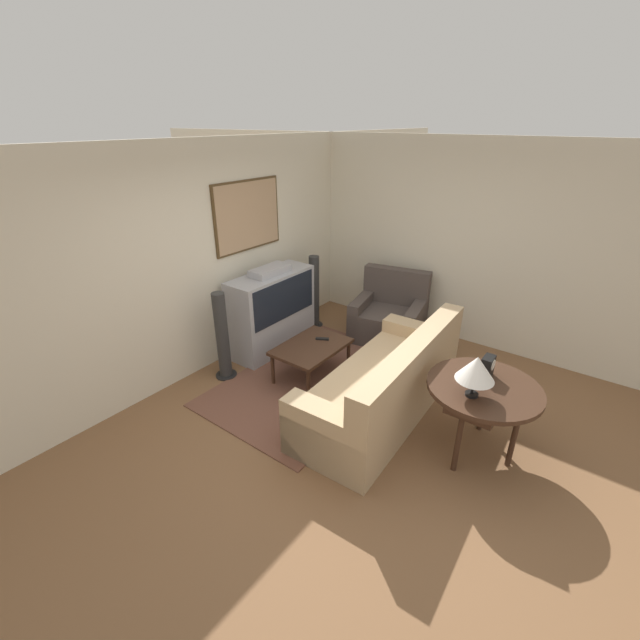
# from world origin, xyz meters

# --- Properties ---
(ground_plane) EXTENTS (12.00, 12.00, 0.00)m
(ground_plane) POSITION_xyz_m (0.00, 0.00, 0.00)
(ground_plane) COLOR brown
(wall_back) EXTENTS (12.00, 0.10, 2.70)m
(wall_back) POSITION_xyz_m (0.01, 2.13, 1.36)
(wall_back) COLOR beige
(wall_back) RESTS_ON ground_plane
(wall_right) EXTENTS (0.06, 12.00, 2.70)m
(wall_right) POSITION_xyz_m (2.63, 0.00, 1.35)
(wall_right) COLOR beige
(wall_right) RESTS_ON ground_plane
(area_rug) EXTENTS (2.53, 1.64, 0.01)m
(area_rug) POSITION_xyz_m (0.46, 0.81, 0.01)
(area_rug) COLOR brown
(area_rug) RESTS_ON ground_plane
(tv) EXTENTS (1.24, 0.47, 1.16)m
(tv) POSITION_xyz_m (0.80, 1.74, 0.55)
(tv) COLOR #9E9EA3
(tv) RESTS_ON ground_plane
(couch) EXTENTS (2.29, 0.99, 0.93)m
(couch) POSITION_xyz_m (0.45, -0.18, 0.33)
(couch) COLOR tan
(couch) RESTS_ON ground_plane
(armchair) EXTENTS (1.00, 1.09, 0.95)m
(armchair) POSITION_xyz_m (2.02, 0.64, 0.31)
(armchair) COLOR #473D38
(armchair) RESTS_ON ground_plane
(coffee_table) EXTENTS (0.90, 0.63, 0.44)m
(coffee_table) POSITION_xyz_m (0.52, 0.87, 0.39)
(coffee_table) COLOR #3D2619
(coffee_table) RESTS_ON ground_plane
(console_table) EXTENTS (1.00, 1.00, 0.73)m
(console_table) POSITION_xyz_m (0.44, -1.16, 0.66)
(console_table) COLOR #3D2619
(console_table) RESTS_ON ground_plane
(table_lamp) EXTENTS (0.32, 0.32, 0.38)m
(table_lamp) POSITION_xyz_m (0.22, -1.11, 1.00)
(table_lamp) COLOR black
(table_lamp) RESTS_ON console_table
(mantel_clock) EXTENTS (0.16, 0.10, 0.20)m
(mantel_clock) POSITION_xyz_m (0.60, -1.11, 0.84)
(mantel_clock) COLOR black
(mantel_clock) RESTS_ON console_table
(remote) EXTENTS (0.12, 0.16, 0.02)m
(remote) POSITION_xyz_m (0.72, 0.85, 0.45)
(remote) COLOR black
(remote) RESTS_ON coffee_table
(speaker_tower_left) EXTENTS (0.26, 0.26, 1.09)m
(speaker_tower_left) POSITION_xyz_m (-0.09, 1.73, 0.52)
(speaker_tower_left) COLOR black
(speaker_tower_left) RESTS_ON ground_plane
(speaker_tower_right) EXTENTS (0.26, 0.26, 1.09)m
(speaker_tower_right) POSITION_xyz_m (1.68, 1.73, 0.52)
(speaker_tower_right) COLOR black
(speaker_tower_right) RESTS_ON ground_plane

